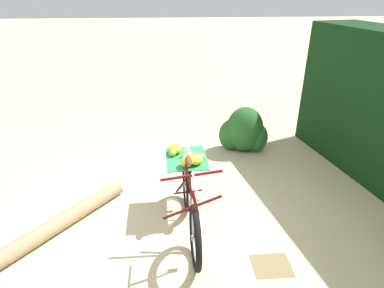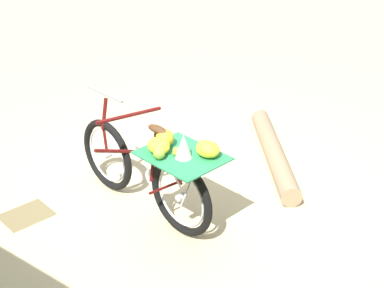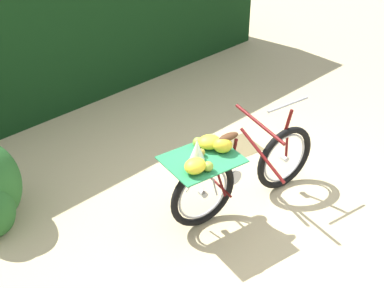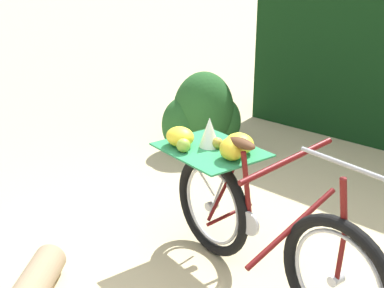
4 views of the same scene
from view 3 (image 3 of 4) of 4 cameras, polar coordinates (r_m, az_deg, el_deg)
The scene contains 4 objects.
ground_plane at distance 5.28m, azimuth 6.56°, elevation -8.25°, with size 60.00×60.00×0.00m, color #C6B284.
foliage_hedge at distance 7.47m, azimuth -10.84°, elevation 14.52°, with size 5.62×0.90×2.28m, color black.
bicycle at distance 5.10m, azimuth 4.91°, elevation -2.76°, with size 0.71×1.78×1.03m.
leaf_litter_patch at distance 6.33m, azimuth 5.52°, elevation -0.15°, with size 0.44×0.36×0.01m, color olive.
Camera 3 is at (-2.97, 2.61, 3.50)m, focal length 48.54 mm.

